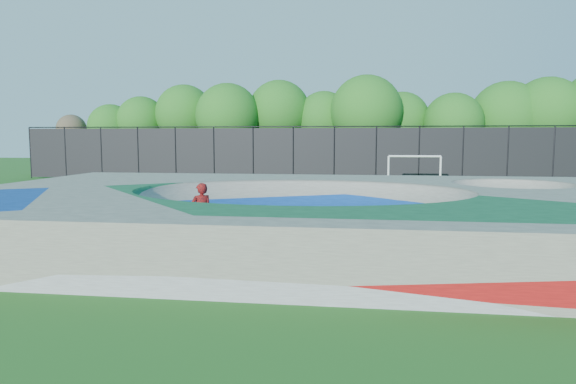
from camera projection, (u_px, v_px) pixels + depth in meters
name	position (u px, v px, depth m)	size (l,w,h in m)	color
ground	(301.00, 235.00, 16.73)	(120.00, 120.00, 0.00)	#1E5818
skate_deck	(301.00, 213.00, 16.65)	(22.00, 14.00, 1.50)	gray
skater	(201.00, 213.00, 15.37)	(0.67, 0.44, 1.83)	red
skateboard	(202.00, 242.00, 15.47)	(0.78, 0.22, 0.05)	black
soccer_goal	(414.00, 166.00, 31.19)	(3.22, 0.12, 2.12)	white
fence	(334.00, 153.00, 37.19)	(48.09, 0.09, 4.04)	black
treeline	(395.00, 116.00, 41.45)	(51.43, 7.78, 8.23)	#463523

